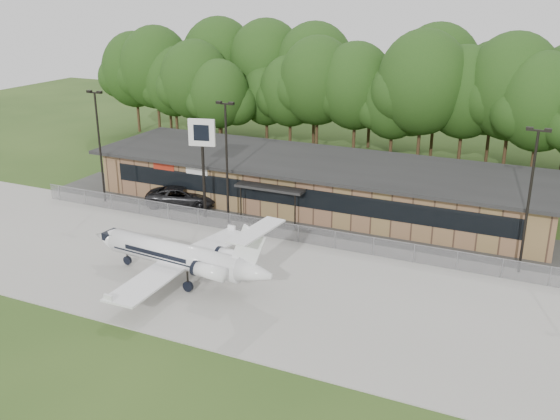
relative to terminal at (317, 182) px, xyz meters
The scene contains 12 objects.
ground 24.04m from the terminal, 89.99° to the right, with size 160.00×160.00×0.00m, color #284317.
apron 16.08m from the terminal, 89.99° to the right, with size 64.00×18.00×0.08m, color #9E9B93.
parking_lot 4.93m from the terminal, 89.96° to the right, with size 50.00×9.00×0.06m, color #383835.
terminal is the anchor object (origin of this frame).
fence 9.05m from the terminal, 89.98° to the right, with size 46.00×0.04×1.52m.
treeline 18.83m from the terminal, 89.99° to the left, with size 72.00×12.00×15.00m, color #133811, non-canonical shape.
light_pole_left 19.84m from the terminal, 157.54° to the right, with size 1.55×0.30×10.23m.
light_pole_mid 9.73m from the terminal, 123.89° to the right, with size 1.55×0.30×10.23m.
light_pole_right 19.85m from the terminal, 22.45° to the right, with size 1.55×0.30×10.23m.
business_jet 18.46m from the terminal, 97.64° to the right, with size 14.88×13.27×5.00m.
suv 12.21m from the terminal, 154.08° to the right, with size 2.96×6.42×1.78m, color #29292B.
pole_sign 11.22m from the terminal, 136.18° to the right, with size 2.25×0.77×8.59m.
Camera 1 is at (19.40, -26.04, 18.74)m, focal length 40.00 mm.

